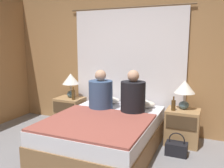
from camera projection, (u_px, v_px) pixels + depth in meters
name	position (u px, v px, depth m)	size (l,w,h in m)	color
wall_back	(129.00, 62.00, 4.34)	(4.89, 0.06, 2.50)	#A37547
curtain_panel	(127.00, 70.00, 4.31)	(2.28, 0.03, 2.22)	white
bed	(105.00, 134.00, 3.55)	(1.46, 1.91, 0.51)	olive
nightstand_left	(70.00, 112.00, 4.56)	(0.51, 0.43, 0.56)	#A87F51
nightstand_right	(182.00, 127.00, 3.75)	(0.51, 0.43, 0.56)	#A87F51
lamp_left	(71.00, 81.00, 4.51)	(0.32, 0.32, 0.46)	slate
lamp_right	(185.00, 89.00, 3.70)	(0.32, 0.32, 0.46)	slate
pillow_left	(106.00, 100.00, 4.30)	(0.52, 0.31, 0.12)	silver
pillow_right	(140.00, 103.00, 4.05)	(0.52, 0.31, 0.12)	silver
blanket_on_bed	(95.00, 122.00, 3.23)	(1.40, 1.26, 0.03)	#994C42
person_left_in_bed	(101.00, 93.00, 3.89)	(0.39, 0.39, 0.65)	#38517A
person_right_in_bed	(133.00, 96.00, 3.67)	(0.38, 0.38, 0.67)	black
beer_bottle_on_left_stand	(73.00, 95.00, 4.36)	(0.07, 0.07, 0.24)	#513819
beer_bottle_on_right_stand	(173.00, 105.00, 3.66)	(0.07, 0.07, 0.22)	#513819
handbag_on_floor	(176.00, 148.00, 3.41)	(0.30, 0.19, 0.34)	black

